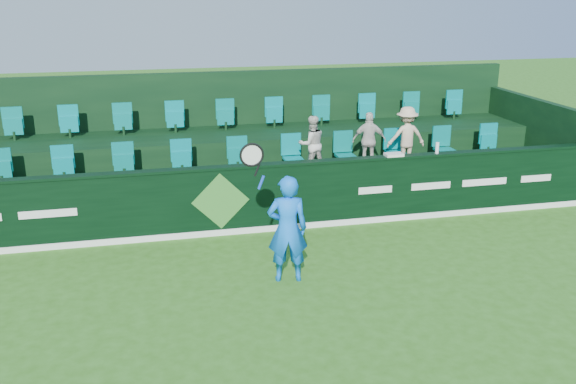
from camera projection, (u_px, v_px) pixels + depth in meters
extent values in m
plane|color=#2E6417|center=(258.00, 339.00, 8.74)|extent=(60.00, 60.00, 0.00)
cube|color=black|center=(220.00, 202.00, 12.24)|extent=(16.00, 0.20, 1.30)
cube|color=black|center=(219.00, 168.00, 12.03)|extent=(16.00, 0.24, 0.05)
cube|color=white|center=(222.00, 233.00, 12.32)|extent=(16.00, 0.02, 0.12)
cube|color=#387F2E|center=(221.00, 201.00, 12.12)|extent=(1.10, 0.02, 1.10)
cube|color=white|center=(48.00, 214.00, 11.46)|extent=(1.00, 0.01, 0.14)
cube|color=white|center=(375.00, 190.00, 12.79)|extent=(0.70, 0.01, 0.14)
cube|color=white|center=(431.00, 186.00, 13.04)|extent=(0.85, 0.01, 0.14)
cube|color=white|center=(484.00, 182.00, 13.30)|extent=(1.00, 0.01, 0.14)
cube|color=white|center=(536.00, 178.00, 13.55)|extent=(0.70, 0.01, 0.14)
cube|color=black|center=(214.00, 197.00, 13.34)|extent=(16.00, 2.00, 0.80)
cube|color=black|center=(204.00, 162.00, 15.02)|extent=(16.00, 1.80, 1.30)
cube|color=black|center=(199.00, 126.00, 15.75)|extent=(16.00, 0.20, 2.60)
cube|color=black|center=(531.00, 139.00, 15.68)|extent=(0.20, 4.00, 2.00)
cube|color=#05716A|center=(210.00, 159.00, 13.49)|extent=(13.50, 0.50, 0.60)
cube|color=#05716A|center=(201.00, 119.00, 15.01)|extent=(13.50, 0.50, 0.60)
imported|color=blue|center=(287.00, 229.00, 10.24)|extent=(0.70, 0.51, 1.77)
cylinder|color=#143FBF|center=(261.00, 182.00, 9.79)|extent=(0.12, 0.04, 0.22)
cylinder|color=black|center=(257.00, 170.00, 9.72)|extent=(0.10, 0.03, 0.20)
torus|color=black|center=(252.00, 155.00, 9.63)|extent=(0.49, 0.04, 0.49)
cylinder|color=silver|center=(252.00, 155.00, 9.63)|extent=(0.40, 0.01, 0.40)
imported|color=beige|center=(312.00, 144.00, 13.50)|extent=(0.62, 0.50, 1.21)
imported|color=beige|center=(369.00, 140.00, 13.77)|extent=(0.77, 0.47, 1.23)
imported|color=beige|center=(406.00, 137.00, 13.94)|extent=(0.87, 0.53, 1.31)
cube|color=silver|center=(394.00, 155.00, 12.77)|extent=(0.36, 0.23, 0.05)
cylinder|color=white|center=(437.00, 148.00, 12.94)|extent=(0.07, 0.07, 0.23)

